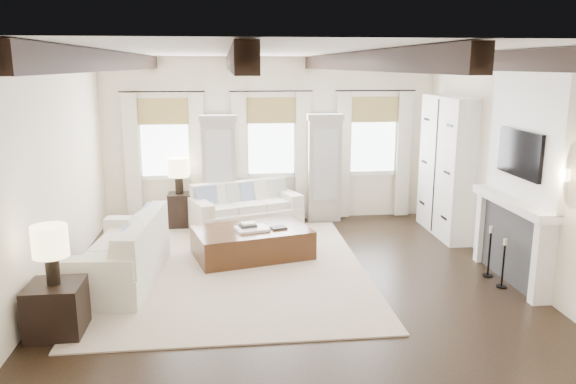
{
  "coord_description": "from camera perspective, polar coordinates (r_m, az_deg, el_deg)",
  "views": [
    {
      "loc": [
        -0.9,
        -7.22,
        3.04
      ],
      "look_at": [
        0.04,
        1.04,
        1.15
      ],
      "focal_mm": 35.0,
      "sensor_mm": 36.0,
      "label": 1
    }
  ],
  "objects": [
    {
      "name": "room_shell",
      "position": [
        8.36,
        4.99,
        4.84
      ],
      "size": [
        6.54,
        7.54,
        3.22
      ],
      "color": "white",
      "rests_on": "ground"
    },
    {
      "name": "book_lower",
      "position": [
        9.0,
        -4.09,
        -3.42
      ],
      "size": [
        0.3,
        0.26,
        0.04
      ],
      "primitive_type": "cube",
      "rotation": [
        0.0,
        0.0,
        0.25
      ],
      "color": "#262628",
      "rests_on": "tray"
    },
    {
      "name": "candlestick_near",
      "position": [
        8.41,
        21.01,
        -7.15
      ],
      "size": [
        0.14,
        0.14,
        0.71
      ],
      "color": "black",
      "rests_on": "ground"
    },
    {
      "name": "side_table_back",
      "position": [
        10.92,
        -10.89,
        -1.82
      ],
      "size": [
        0.44,
        0.44,
        0.66
      ],
      "primitive_type": "cube",
      "color": "black",
      "rests_on": "ground"
    },
    {
      "name": "lamp_back",
      "position": [
        10.75,
        -11.06,
        2.25
      ],
      "size": [
        0.39,
        0.39,
        0.68
      ],
      "color": "black",
      "rests_on": "side_table_back"
    },
    {
      "name": "ottoman",
      "position": [
        9.11,
        -3.69,
        -5.15
      ],
      "size": [
        2.02,
        1.53,
        0.47
      ],
      "primitive_type": "cube",
      "rotation": [
        0.0,
        0.0,
        0.25
      ],
      "color": "black",
      "rests_on": "ground"
    },
    {
      "name": "ground",
      "position": [
        7.88,
        0.61,
        -9.88
      ],
      "size": [
        7.5,
        7.5,
        0.0
      ],
      "primitive_type": "plane",
      "color": "black",
      "rests_on": "ground"
    },
    {
      "name": "book_upper",
      "position": [
        8.99,
        -4.08,
        -3.21
      ],
      "size": [
        0.26,
        0.22,
        0.03
      ],
      "primitive_type": "cube",
      "rotation": [
        0.0,
        0.0,
        0.25
      ],
      "color": "beige",
      "rests_on": "book_lower"
    },
    {
      "name": "lamp_front",
      "position": [
        6.82,
        -23.01,
        -4.95
      ],
      "size": [
        0.4,
        0.4,
        0.69
      ],
      "color": "black",
      "rests_on": "side_table_front"
    },
    {
      "name": "tray",
      "position": [
        8.96,
        -3.67,
        -3.75
      ],
      "size": [
        0.58,
        0.49,
        0.04
      ],
      "primitive_type": "cube",
      "rotation": [
        0.0,
        0.0,
        0.25
      ],
      "color": "white",
      "rests_on": "ottoman"
    },
    {
      "name": "book_loose",
      "position": [
        9.02,
        -0.94,
        -3.65
      ],
      "size": [
        0.28,
        0.23,
        0.03
      ],
      "primitive_type": "cube",
      "rotation": [
        0.0,
        0.0,
        0.25
      ],
      "color": "#262628",
      "rests_on": "ottoman"
    },
    {
      "name": "side_table_front",
      "position": [
        7.08,
        -22.46,
        -10.92
      ],
      "size": [
        0.61,
        0.61,
        0.61
      ],
      "primitive_type": "cube",
      "color": "black",
      "rests_on": "ground"
    },
    {
      "name": "sofa_left",
      "position": [
        8.35,
        -16.24,
        -6.3
      ],
      "size": [
        1.19,
        2.28,
        0.94
      ],
      "color": "silver",
      "rests_on": "ground"
    },
    {
      "name": "candlestick_far",
      "position": [
        8.76,
        19.76,
        -6.11
      ],
      "size": [
        0.15,
        0.15,
        0.76
      ],
      "color": "black",
      "rests_on": "ground"
    },
    {
      "name": "sofa_back",
      "position": [
        10.68,
        -4.4,
        -1.81
      ],
      "size": [
        2.2,
        1.54,
        0.86
      ],
      "color": "silver",
      "rests_on": "ground"
    },
    {
      "name": "area_rug",
      "position": [
        8.62,
        -5.69,
        -7.84
      ],
      "size": [
        3.98,
        4.75,
        0.02
      ],
      "primitive_type": "cube",
      "color": "#BDA894",
      "rests_on": "ground"
    }
  ]
}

